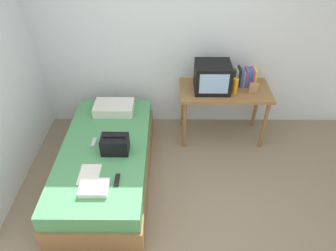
# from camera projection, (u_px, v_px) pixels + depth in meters

# --- Properties ---
(ground_plane) EXTENTS (8.00, 8.00, 0.00)m
(ground_plane) POSITION_uv_depth(u_px,v_px,m) (187.00, 231.00, 3.25)
(ground_plane) COLOR #84705B
(wall_back) EXTENTS (5.20, 0.10, 2.60)m
(wall_back) POSITION_uv_depth(u_px,v_px,m) (184.00, 36.00, 4.03)
(wall_back) COLOR silver
(wall_back) RESTS_ON ground
(bed) EXTENTS (1.00, 2.00, 0.49)m
(bed) POSITION_uv_depth(u_px,v_px,m) (106.00, 163.00, 3.70)
(bed) COLOR olive
(bed) RESTS_ON ground
(desk) EXTENTS (1.16, 0.60, 0.76)m
(desk) POSITION_uv_depth(u_px,v_px,m) (224.00, 96.00, 4.09)
(desk) COLOR olive
(desk) RESTS_ON ground
(tv) EXTENTS (0.44, 0.39, 0.36)m
(tv) POSITION_uv_depth(u_px,v_px,m) (212.00, 77.00, 3.91)
(tv) COLOR black
(tv) RESTS_ON desk
(water_bottle) EXTENTS (0.07, 0.07, 0.21)m
(water_bottle) POSITION_uv_depth(u_px,v_px,m) (235.00, 86.00, 3.88)
(water_bottle) COLOR orange
(water_bottle) RESTS_ON desk
(book_row) EXTENTS (0.27, 0.17, 0.25)m
(book_row) POSITION_uv_depth(u_px,v_px,m) (245.00, 77.00, 4.04)
(book_row) COLOR gray
(book_row) RESTS_ON desk
(picture_frame) EXTENTS (0.11, 0.02, 0.14)m
(picture_frame) POSITION_uv_depth(u_px,v_px,m) (254.00, 88.00, 3.91)
(picture_frame) COLOR #9E754C
(picture_frame) RESTS_ON desk
(pillow) EXTENTS (0.50, 0.33, 0.12)m
(pillow) POSITION_uv_depth(u_px,v_px,m) (114.00, 108.00, 4.06)
(pillow) COLOR silver
(pillow) RESTS_ON bed
(handbag) EXTENTS (0.30, 0.20, 0.22)m
(handbag) POSITION_uv_depth(u_px,v_px,m) (115.00, 144.00, 3.43)
(handbag) COLOR black
(handbag) RESTS_ON bed
(magazine) EXTENTS (0.21, 0.29, 0.01)m
(magazine) POSITION_uv_depth(u_px,v_px,m) (89.00, 174.00, 3.21)
(magazine) COLOR white
(magazine) RESTS_ON bed
(remote_dark) EXTENTS (0.04, 0.16, 0.02)m
(remote_dark) POSITION_uv_depth(u_px,v_px,m) (117.00, 180.00, 3.14)
(remote_dark) COLOR black
(remote_dark) RESTS_ON bed
(remote_silver) EXTENTS (0.04, 0.14, 0.02)m
(remote_silver) POSITION_uv_depth(u_px,v_px,m) (94.00, 142.00, 3.59)
(remote_silver) COLOR #B7B7BC
(remote_silver) RESTS_ON bed
(folded_towel) EXTENTS (0.28, 0.22, 0.05)m
(folded_towel) POSITION_uv_depth(u_px,v_px,m) (94.00, 188.00, 3.04)
(folded_towel) COLOR white
(folded_towel) RESTS_ON bed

